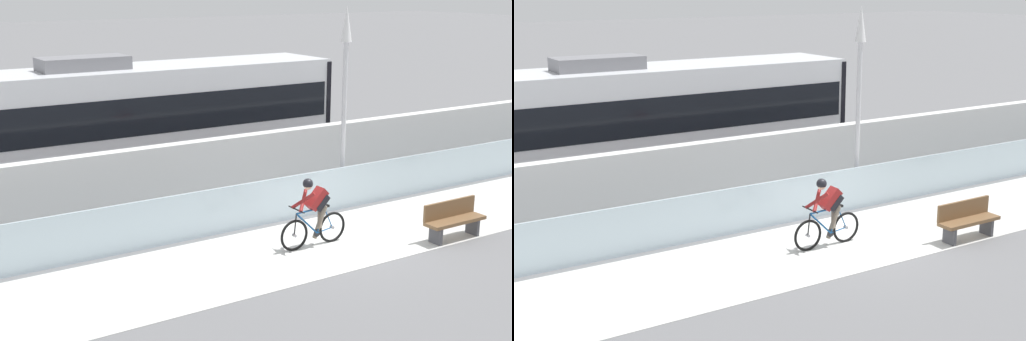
% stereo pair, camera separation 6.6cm
% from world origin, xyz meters
% --- Properties ---
extents(ground_plane, '(200.00, 200.00, 0.00)m').
position_xyz_m(ground_plane, '(0.00, 0.00, 0.00)').
color(ground_plane, slate).
extents(bike_path_deck, '(32.00, 3.20, 0.01)m').
position_xyz_m(bike_path_deck, '(0.00, 0.00, 0.01)').
color(bike_path_deck, silver).
rests_on(bike_path_deck, ground).
extents(glass_parapet, '(32.00, 0.05, 1.12)m').
position_xyz_m(glass_parapet, '(0.00, 1.85, 0.56)').
color(glass_parapet, silver).
rests_on(glass_parapet, ground).
extents(concrete_barrier_wall, '(32.00, 0.36, 1.86)m').
position_xyz_m(concrete_barrier_wall, '(0.00, 3.65, 0.93)').
color(concrete_barrier_wall, silver).
rests_on(concrete_barrier_wall, ground).
extents(tram_rail_near, '(32.00, 0.08, 0.01)m').
position_xyz_m(tram_rail_near, '(0.00, 6.13, 0.00)').
color(tram_rail_near, '#595654').
rests_on(tram_rail_near, ground).
extents(tram_rail_far, '(32.00, 0.08, 0.01)m').
position_xyz_m(tram_rail_far, '(0.00, 7.57, 0.00)').
color(tram_rail_far, '#595654').
rests_on(tram_rail_far, ground).
extents(tram, '(11.06, 2.54, 3.81)m').
position_xyz_m(tram, '(-1.55, 6.85, 1.89)').
color(tram, silver).
rests_on(tram, ground).
extents(cyclist_on_bike, '(1.77, 0.58, 1.61)m').
position_xyz_m(cyclist_on_bike, '(-0.74, 0.00, 0.78)').
color(cyclist_on_bike, black).
rests_on(cyclist_on_bike, ground).
extents(lamp_post_antenna, '(0.28, 0.28, 5.20)m').
position_xyz_m(lamp_post_antenna, '(1.77, 2.15, 3.29)').
color(lamp_post_antenna, gray).
rests_on(lamp_post_antenna, ground).
extents(bench, '(1.60, 0.45, 0.89)m').
position_xyz_m(bench, '(2.30, -1.29, 0.48)').
color(bench, brown).
rests_on(bench, ground).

